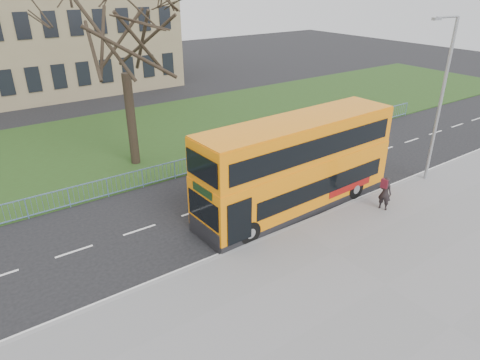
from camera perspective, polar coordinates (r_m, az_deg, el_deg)
name	(u,v)px	position (r m, az deg, el deg)	size (l,w,h in m)	color
ground	(273,215)	(21.38, 4.43, -4.62)	(120.00, 120.00, 0.00)	black
pavement	(386,286)	(17.63, 18.86, -13.21)	(80.00, 10.50, 0.12)	slate
kerb	(294,227)	(20.35, 7.21, -6.21)	(80.00, 0.20, 0.14)	gray
grass_verge	(151,135)	(32.62, -11.77, 5.84)	(80.00, 15.40, 0.08)	#243D16
guard_railing	(204,162)	(25.99, -4.79, 2.39)	(40.00, 0.12, 1.10)	#6A8DBD
bare_tree	(124,54)	(26.03, -15.24, 15.89)	(9.33, 9.33, 13.33)	black
civic_building	(7,19)	(49.74, -28.68, 18.29)	(30.00, 15.00, 14.00)	#7A6A4D
yellow_bus	(298,163)	(21.12, 7.69, 2.32)	(11.07, 2.96, 4.61)	orange
pedestrian	(385,193)	(22.37, 18.75, -1.67)	(0.64, 0.42, 1.75)	black
street_lamp	(440,96)	(25.44, 25.16, 10.12)	(1.88, 0.40, 8.87)	#929599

